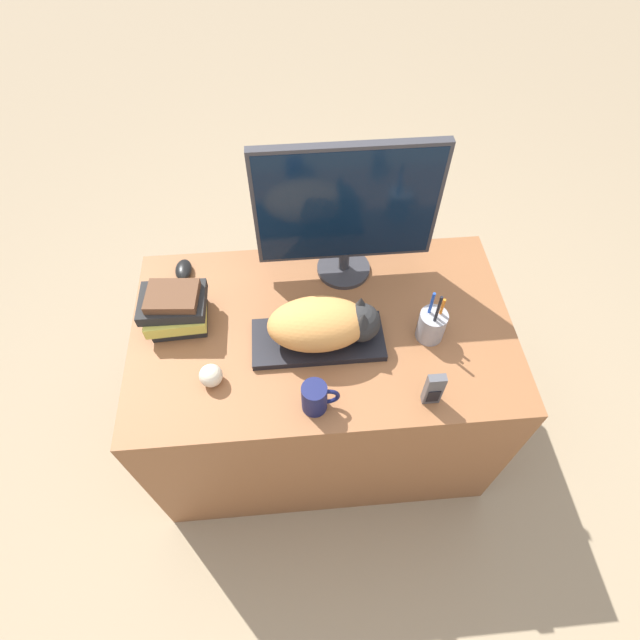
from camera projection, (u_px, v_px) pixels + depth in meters
ground_plane at (330, 509)px, 1.96m from camera, size 12.00×12.00×0.00m
desk at (322, 383)px, 1.88m from camera, size 1.21×0.72×0.73m
keyboard at (318, 340)px, 1.54m from camera, size 0.41×0.17×0.02m
cat at (326, 323)px, 1.47m from camera, size 0.34×0.18×0.15m
monitor at (347, 210)px, 1.50m from camera, size 0.56×0.18×0.50m
computer_mouse at (184, 270)px, 1.70m from camera, size 0.06×0.09×0.03m
coffee_mug at (316, 398)px, 1.38m from camera, size 0.11×0.07×0.11m
pen_cup at (432, 325)px, 1.52m from camera, size 0.09×0.09×0.21m
baseball at (211, 376)px, 1.44m from camera, size 0.07×0.07×0.07m
phone at (434, 389)px, 1.38m from camera, size 0.05×0.03×0.13m
book_stack at (175, 308)px, 1.54m from camera, size 0.20×0.17×0.14m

